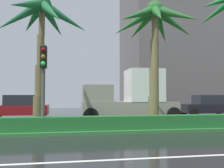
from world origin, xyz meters
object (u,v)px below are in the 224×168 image
(palm_tree_centre, at_px, (41,23))
(traffic_signal_median_right, at_px, (43,71))
(box_truck_lead, at_px, (130,97))
(car_in_traffic_second, at_px, (20,107))
(palm_tree_centre_right, at_px, (154,29))
(car_in_traffic_third, at_px, (207,106))

(palm_tree_centre, relative_size, traffic_signal_median_right, 1.75)
(traffic_signal_median_right, bearing_deg, box_truck_lead, 45.61)
(traffic_signal_median_right, xyz_separation_m, box_truck_lead, (5.23, 5.34, -1.18))
(palm_tree_centre, bearing_deg, car_in_traffic_second, 107.90)
(palm_tree_centre, relative_size, car_in_traffic_second, 1.52)
(palm_tree_centre, xyz_separation_m, palm_tree_centre_right, (5.74, -0.47, -0.17))
(palm_tree_centre_right, height_order, car_in_traffic_third, palm_tree_centre_right)
(traffic_signal_median_right, bearing_deg, palm_tree_centre_right, 10.91)
(palm_tree_centre_right, distance_m, car_in_traffic_third, 11.12)
(traffic_signal_median_right, relative_size, box_truck_lead, 0.58)
(car_in_traffic_second, bearing_deg, palm_tree_centre_right, 137.10)
(palm_tree_centre_right, distance_m, car_in_traffic_second, 11.72)
(palm_tree_centre, height_order, traffic_signal_median_right, palm_tree_centre)
(palm_tree_centre_right, xyz_separation_m, car_in_traffic_second, (-7.98, 7.42, -4.31))
(palm_tree_centre, relative_size, car_in_traffic_third, 1.52)
(traffic_signal_median_right, xyz_separation_m, car_in_traffic_third, (12.74, 8.28, -1.90))
(car_in_traffic_second, bearing_deg, car_in_traffic_third, 179.28)
(car_in_traffic_second, distance_m, box_truck_lead, 8.39)
(car_in_traffic_second, bearing_deg, traffic_signal_median_right, 106.58)
(box_truck_lead, bearing_deg, car_in_traffic_second, -22.00)
(palm_tree_centre_right, xyz_separation_m, traffic_signal_median_right, (-5.46, -1.05, -2.41))
(traffic_signal_median_right, distance_m, car_in_traffic_second, 9.04)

